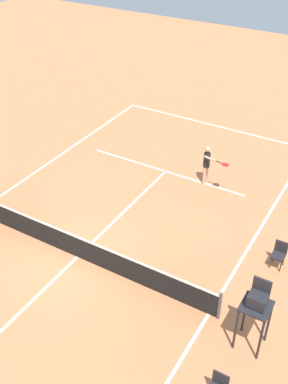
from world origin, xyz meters
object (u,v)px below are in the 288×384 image
object	(u,v)px
tennis_ball	(218,198)
umpire_chair	(257,305)
courtside_chair_mid	(279,253)
player_serving	(208,162)

from	to	relation	value
tennis_ball	umpire_chair	world-z (taller)	umpire_chair
umpire_chair	courtside_chair_mid	world-z (taller)	umpire_chair
tennis_ball	courtside_chair_mid	xyz separation A→B (m)	(-3.28, 2.61, 0.50)
umpire_chair	tennis_ball	bearing A→B (deg)	-59.87
player_serving	umpire_chair	distance (m)	8.24
tennis_ball	umpire_chair	size ratio (longest dim) A/B	0.03
player_serving	umpire_chair	size ratio (longest dim) A/B	0.74
player_serving	tennis_ball	distance (m)	1.57
umpire_chair	courtside_chair_mid	bearing A→B (deg)	-85.27
player_serving	tennis_ball	bearing A→B (deg)	61.03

